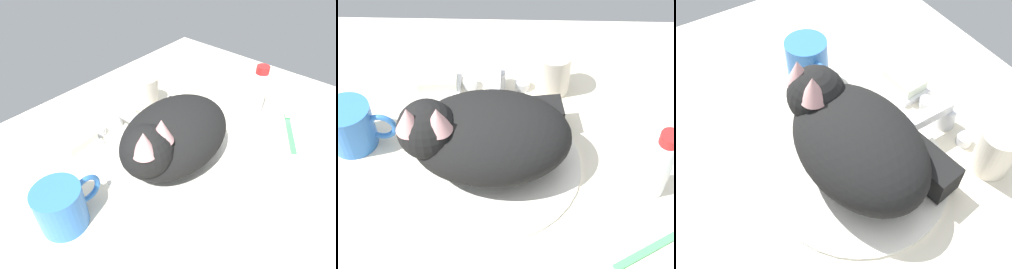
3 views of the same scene
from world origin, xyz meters
TOP-DOWN VIEW (x-y plane):
  - ground_plane at (0.00, 0.00)cm, footprint 110.00×82.50cm
  - sink_basin at (0.00, 0.00)cm, footprint 30.32×30.32cm
  - faucet at (0.00, 17.75)cm, footprint 13.03×10.47cm
  - cat at (-1.33, 0.10)cm, footprint 27.83×20.83cm
  - coffee_mug at (-24.21, 4.36)cm, footprint 12.27×8.20cm
  - rinse_cup at (11.00, 18.97)cm, footprint 6.17×6.17cm
  - soap_dish at (-11.42, 18.55)cm, footprint 9.00×6.40cm
  - soap_bar at (-11.42, 18.55)cm, footprint 7.86×5.42cm
  - toothpaste_bottle at (26.36, -4.54)cm, footprint 3.74×3.74cm
  - toothbrush at (25.95, -14.64)cm, footprint 13.57×8.63cm

SIDE VIEW (x-z plane):
  - ground_plane at x=0.00cm, z-range -3.00..0.00cm
  - sink_basin at x=0.00cm, z-range 0.00..0.96cm
  - toothbrush at x=25.95cm, z-range -0.28..1.32cm
  - soap_dish at x=-11.42cm, z-range 0.00..1.20cm
  - soap_bar at x=-11.42cm, z-range 1.20..3.31cm
  - faucet at x=0.00cm, z-range -0.37..5.87cm
  - coffee_mug at x=-24.21cm, z-range 0.00..8.48cm
  - rinse_cup at x=11.00cm, z-range 0.00..8.58cm
  - toothpaste_bottle at x=26.36cm, z-range -0.47..13.20cm
  - cat at x=-1.33cm, z-range -0.31..15.48cm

